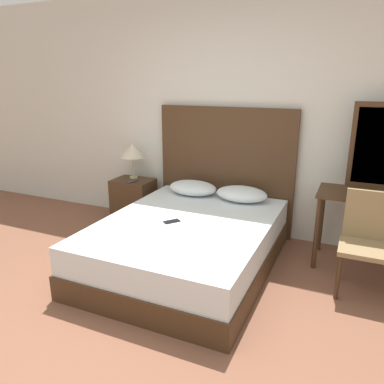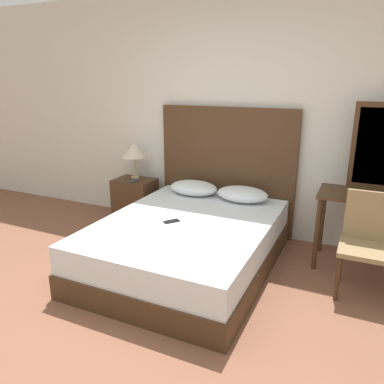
{
  "view_description": "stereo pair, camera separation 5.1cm",
  "coord_description": "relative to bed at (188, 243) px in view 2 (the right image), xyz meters",
  "views": [
    {
      "loc": [
        1.34,
        -1.82,
        1.75
      ],
      "look_at": [
        -0.04,
        1.26,
        0.72
      ],
      "focal_mm": 35.0,
      "sensor_mm": 36.0,
      "label": 1
    },
    {
      "loc": [
        1.39,
        -1.8,
        1.75
      ],
      "look_at": [
        -0.04,
        1.26,
        0.72
      ],
      "focal_mm": 35.0,
      "sensor_mm": 36.0,
      "label": 2
    }
  ],
  "objects": [
    {
      "name": "bed",
      "position": [
        0.0,
        0.0,
        0.0
      ],
      "size": [
        1.53,
        2.02,
        0.47
      ],
      "color": "#422B19",
      "rests_on": "ground_plane"
    },
    {
      "name": "phone_on_bed",
      "position": [
        -0.12,
        -0.1,
        0.24
      ],
      "size": [
        0.15,
        0.16,
        0.01
      ],
      "color": "black",
      "rests_on": "bed"
    },
    {
      "name": "wall_back",
      "position": [
        0.04,
        1.11,
        1.12
      ],
      "size": [
        10.0,
        0.06,
        2.7
      ],
      "color": "silver",
      "rests_on": "ground_plane"
    },
    {
      "name": "headboard",
      "position": [
        0.0,
        1.03,
        0.49
      ],
      "size": [
        1.61,
        0.05,
        1.45
      ],
      "color": "#422B19",
      "rests_on": "ground_plane"
    },
    {
      "name": "vanity_desk",
      "position": [
        1.6,
        0.68,
        0.38
      ],
      "size": [
        1.04,
        0.52,
        0.73
      ],
      "color": "#422B19",
      "rests_on": "ground_plane"
    },
    {
      "name": "pillow_left",
      "position": [
        -0.29,
        0.77,
        0.32
      ],
      "size": [
        0.56,
        0.38,
        0.16
      ],
      "color": "silver",
      "rests_on": "bed"
    },
    {
      "name": "chair",
      "position": [
        1.59,
        0.24,
        0.26
      ],
      "size": [
        0.51,
        0.41,
        0.86
      ],
      "color": "olive",
      "rests_on": "ground_plane"
    },
    {
      "name": "nightstand",
      "position": [
        -1.11,
        0.79,
        0.04
      ],
      "size": [
        0.48,
        0.37,
        0.55
      ],
      "color": "#422B19",
      "rests_on": "ground_plane"
    },
    {
      "name": "pillow_right",
      "position": [
        0.29,
        0.77,
        0.32
      ],
      "size": [
        0.56,
        0.38,
        0.16
      ],
      "color": "silver",
      "rests_on": "bed"
    },
    {
      "name": "table_lamp",
      "position": [
        -1.15,
        0.87,
        0.67
      ],
      "size": [
        0.32,
        0.32,
        0.44
      ],
      "color": "tan",
      "rests_on": "nightstand"
    },
    {
      "name": "ground_plane",
      "position": [
        0.04,
        -1.16,
        -0.23
      ],
      "size": [
        16.0,
        16.0,
        0.0
      ],
      "primitive_type": "plane",
      "color": "brown"
    },
    {
      "name": "phone_on_nightstand",
      "position": [
        -1.06,
        0.7,
        0.32
      ],
      "size": [
        0.09,
        0.16,
        0.01
      ],
      "color": "#232328",
      "rests_on": "nightstand"
    }
  ]
}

